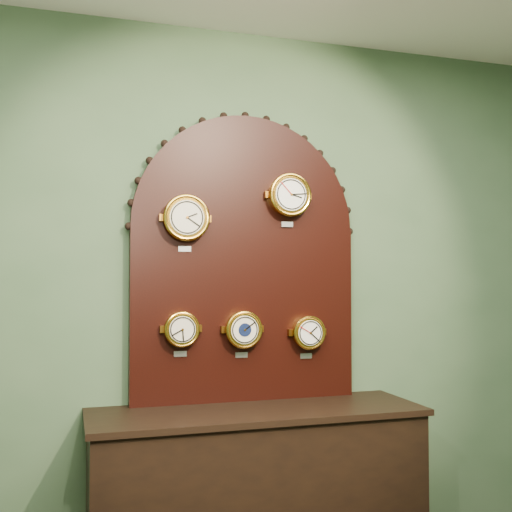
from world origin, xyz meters
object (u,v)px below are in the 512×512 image
object	(u,v)px
roman_clock	(186,218)
tide_clock	(308,333)
barometer	(243,329)
shop_counter	(257,497)
arabic_clock	(289,195)
hygrometer	(181,329)
display_board	(245,249)

from	to	relation	value
roman_clock	tide_clock	bearing A→B (deg)	0.13
roman_clock	barometer	size ratio (longest dim) A/B	1.16
roman_clock	shop_counter	bearing A→B (deg)	-24.99
shop_counter	barometer	size ratio (longest dim) A/B	6.49
shop_counter	arabic_clock	world-z (taller)	arabic_clock
arabic_clock	tide_clock	bearing A→B (deg)	0.74
roman_clock	barometer	bearing A→B (deg)	0.17
barometer	tide_clock	distance (m)	0.36
hygrometer	barometer	xyz separation A→B (m)	(0.32, -0.00, -0.01)
shop_counter	display_board	world-z (taller)	display_board
shop_counter	hygrometer	bearing A→B (deg)	156.10
roman_clock	arabic_clock	xyz separation A→B (m)	(0.55, 0.00, 0.14)
shop_counter	roman_clock	bearing A→B (deg)	155.01
roman_clock	hygrometer	world-z (taller)	roman_clock
roman_clock	barometer	xyz separation A→B (m)	(0.30, 0.00, -0.57)
shop_counter	tide_clock	distance (m)	0.86
arabic_clock	barometer	distance (m)	0.75
barometer	tide_clock	size ratio (longest dim) A/B	1.06
shop_counter	display_board	bearing A→B (deg)	90.00
roman_clock	hygrometer	size ratio (longest dim) A/B	1.24
shop_counter	arabic_clock	distance (m)	1.53
shop_counter	barometer	world-z (taller)	barometer
arabic_clock	tide_clock	xyz separation A→B (m)	(0.11, 0.00, -0.73)
display_board	tide_clock	bearing A→B (deg)	-11.17
shop_counter	tide_clock	bearing A→B (deg)	25.05
shop_counter	tide_clock	world-z (taller)	tide_clock
display_board	barometer	bearing A→B (deg)	-113.40
display_board	roman_clock	world-z (taller)	display_board
display_board	hygrometer	size ratio (longest dim) A/B	6.62
arabic_clock	roman_clock	bearing A→B (deg)	-179.99
hygrometer	barometer	distance (m)	0.32
arabic_clock	barometer	bearing A→B (deg)	179.83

